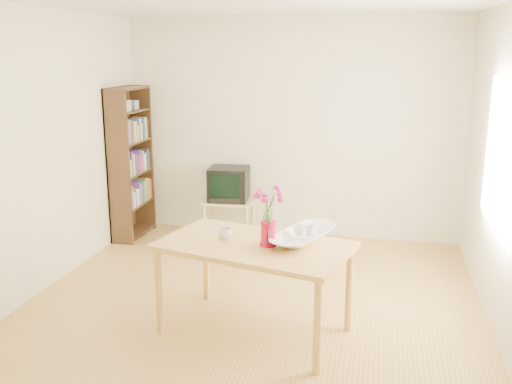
% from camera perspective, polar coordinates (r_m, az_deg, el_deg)
% --- Properties ---
extents(room, '(4.50, 4.50, 4.50)m').
position_cam_1_polar(room, '(4.65, -0.43, 2.73)').
color(room, '#AF833E').
rests_on(room, ground).
extents(table, '(1.61, 1.16, 0.75)m').
position_cam_1_polar(table, '(4.47, -0.18, -6.13)').
color(table, '#C59043').
rests_on(table, ground).
extents(tv_stand, '(0.60, 0.45, 0.46)m').
position_cam_1_polar(tv_stand, '(6.89, -2.70, -1.37)').
color(tv_stand, '#DCBF7C').
rests_on(tv_stand, ground).
extents(bookshelf, '(0.28, 0.70, 1.80)m').
position_cam_1_polar(bookshelf, '(6.97, -12.37, 2.33)').
color(bookshelf, '#322010').
rests_on(bookshelf, ground).
extents(pitcher, '(0.13, 0.21, 0.20)m').
position_cam_1_polar(pitcher, '(4.37, 1.23, -4.27)').
color(pitcher, '#BB0B2C').
rests_on(pitcher, table).
extents(flowers, '(0.22, 0.22, 0.32)m').
position_cam_1_polar(flowers, '(4.30, 1.24, -1.06)').
color(flowers, '#EA3793').
rests_on(flowers, pitcher).
extents(mug, '(0.14, 0.14, 0.09)m').
position_cam_1_polar(mug, '(4.54, -3.08, -4.18)').
color(mug, white).
rests_on(mug, table).
extents(bowl, '(0.63, 0.63, 0.46)m').
position_cam_1_polar(bowl, '(4.46, 4.84, -2.08)').
color(bowl, white).
rests_on(bowl, table).
extents(teacup_a, '(0.09, 0.09, 0.07)m').
position_cam_1_polar(teacup_a, '(4.47, 4.32, -2.57)').
color(teacup_a, white).
rests_on(teacup_a, bowl).
extents(teacup_b, '(0.10, 0.10, 0.07)m').
position_cam_1_polar(teacup_b, '(4.48, 5.44, -2.59)').
color(teacup_b, white).
rests_on(teacup_b, bowl).
extents(television, '(0.49, 0.46, 0.40)m').
position_cam_1_polar(television, '(6.83, -2.69, 0.89)').
color(television, black).
rests_on(television, tv_stand).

